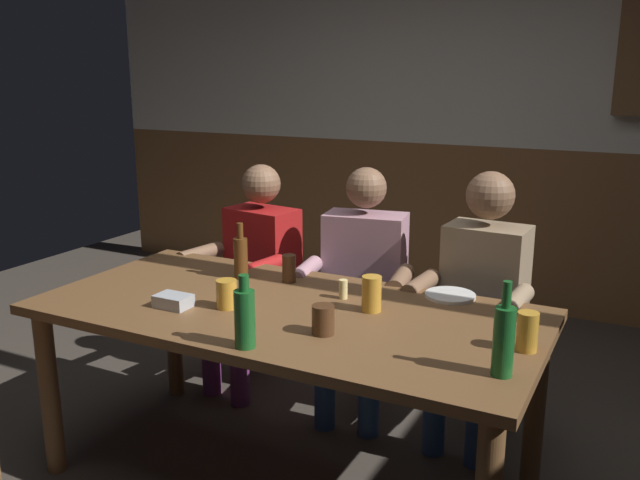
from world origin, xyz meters
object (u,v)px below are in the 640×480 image
object	(u,v)px
bottle_1	(504,339)
person_2	(480,296)
bottle_2	(245,317)
pint_glass_4	(527,332)
bottle_0	(241,256)
pint_glass_1	(372,294)
person_1	(361,281)
pint_glass_3	(227,294)
plate_0	(450,295)
condiment_caddy	(173,301)
table_candle	(343,289)
pint_glass_0	(289,268)
person_0	(254,267)
dining_table	(286,329)
pint_glass_2	(323,320)

from	to	relation	value
bottle_1	person_2	bearing A→B (deg)	107.71
bottle_2	pint_glass_4	world-z (taller)	bottle_2
bottle_0	pint_glass_1	bearing A→B (deg)	-10.39
person_1	pint_glass_3	world-z (taller)	person_1
plate_0	bottle_1	world-z (taller)	bottle_1
condiment_caddy	person_1	bearing A→B (deg)	66.08
bottle_2	pint_glass_3	size ratio (longest dim) A/B	2.23
table_candle	pint_glass_0	distance (m)	0.32
person_0	plate_0	world-z (taller)	person_0
pint_glass_1	pint_glass_3	bearing A→B (deg)	-156.29
person_0	person_1	xyz separation A→B (m)	(0.62, 0.00, 0.01)
bottle_1	pint_glass_1	world-z (taller)	bottle_1
person_2	pint_glass_1	size ratio (longest dim) A/B	8.85
table_candle	pint_glass_3	xyz separation A→B (m)	(-0.36, -0.31, 0.02)
pint_glass_4	person_0	bearing A→B (deg)	154.97
person_0	condiment_caddy	bearing A→B (deg)	112.02
person_1	bottle_0	size ratio (longest dim) A/B	4.81
dining_table	person_1	xyz separation A→B (m)	(0.01, 0.72, 0.00)
condiment_caddy	pint_glass_2	xyz separation A→B (m)	(0.66, 0.02, 0.03)
person_0	pint_glass_1	xyz separation A→B (m)	(0.93, -0.60, 0.17)
condiment_caddy	bottle_2	distance (m)	0.52
plate_0	bottle_0	xyz separation A→B (m)	(-0.92, -0.18, 0.09)
table_candle	pint_glass_4	world-z (taller)	pint_glass_4
plate_0	condiment_caddy	bearing A→B (deg)	-146.65
pint_glass_0	plate_0	bearing A→B (deg)	10.05
person_0	table_candle	xyz separation A→B (m)	(0.77, -0.52, 0.14)
condiment_caddy	person_0	bearing A→B (deg)	103.02
pint_glass_2	person_0	bearing A→B (deg)	134.01
person_1	pint_glass_3	size ratio (longest dim) A/B	10.70
person_1	pint_glass_3	xyz separation A→B (m)	(-0.21, -0.83, 0.15)
table_candle	pint_glass_4	bearing A→B (deg)	-14.55
dining_table	person_1	size ratio (longest dim) A/B	1.63
table_candle	plate_0	world-z (taller)	table_candle
bottle_0	pint_glass_2	world-z (taller)	bottle_0
plate_0	table_candle	bearing A→B (deg)	-150.69
person_2	table_candle	world-z (taller)	person_2
pint_glass_0	bottle_0	bearing A→B (deg)	-166.65
bottle_0	pint_glass_4	xyz separation A→B (m)	(1.30, -0.24, -0.03)
person_1	pint_glass_0	distance (m)	0.48
person_2	condiment_caddy	world-z (taller)	person_2
pint_glass_2	table_candle	bearing A→B (deg)	104.87
bottle_1	pint_glass_1	xyz separation A→B (m)	(-0.58, 0.34, -0.05)
person_2	pint_glass_3	size ratio (longest dim) A/B	10.88
pint_glass_0	pint_glass_1	bearing A→B (deg)	-20.75
person_1	pint_glass_0	world-z (taller)	person_1
dining_table	pint_glass_0	distance (m)	0.36
bottle_2	plate_0	bearing A→B (deg)	60.41
pint_glass_3	pint_glass_0	bearing A→B (deg)	82.98
table_candle	bottle_1	xyz separation A→B (m)	(0.74, -0.43, 0.08)
person_1	plate_0	bearing A→B (deg)	140.86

